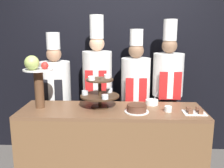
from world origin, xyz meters
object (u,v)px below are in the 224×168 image
(tiered_stand, at_px, (100,92))
(cup_white, at_px, (168,109))
(serving_bowl_far, at_px, (152,102))
(chef_center_left, at_px, (97,86))
(chef_right, at_px, (167,88))
(fruit_pedestal, at_px, (37,75))
(chef_left, at_px, (56,93))
(cake_round, at_px, (137,108))
(cake_square_tray, at_px, (194,111))
(chef_center_right, at_px, (135,92))

(tiered_stand, relative_size, cup_white, 5.59)
(serving_bowl_far, xyz_separation_m, chef_center_left, (-0.65, 0.43, 0.09))
(tiered_stand, distance_m, chef_right, 0.99)
(fruit_pedestal, bearing_deg, chef_left, 87.85)
(cake_round, height_order, cake_square_tray, cake_round)
(chef_center_right, bearing_deg, cake_round, -91.64)
(fruit_pedestal, relative_size, chef_left, 0.33)
(fruit_pedestal, height_order, cup_white, fruit_pedestal)
(fruit_pedestal, height_order, serving_bowl_far, fruit_pedestal)
(cake_square_tray, height_order, chef_center_left, chef_center_left)
(cup_white, xyz_separation_m, chef_center_right, (-0.30, 0.67, 0.01))
(chef_right, bearing_deg, cup_white, -99.01)
(cake_round, bearing_deg, tiered_stand, 160.54)
(chef_center_right, bearing_deg, fruit_pedestal, -150.25)
(chef_left, height_order, chef_center_left, chef_center_left)
(serving_bowl_far, height_order, chef_center_left, chef_center_left)
(cake_round, bearing_deg, chef_right, 58.30)
(fruit_pedestal, bearing_deg, cup_white, -2.62)
(chef_right, bearing_deg, serving_bowl_far, -119.56)
(cup_white, xyz_separation_m, chef_center_left, (-0.79, 0.67, 0.09))
(serving_bowl_far, bearing_deg, cake_square_tray, -34.51)
(fruit_pedestal, height_order, chef_center_left, chef_center_left)
(tiered_stand, xyz_separation_m, serving_bowl_far, (0.57, 0.12, -0.15))
(tiered_stand, bearing_deg, chef_left, 138.72)
(cup_white, xyz_separation_m, chef_left, (-1.34, 0.67, -0.02))
(chef_center_left, bearing_deg, tiered_stand, -81.61)
(tiered_stand, bearing_deg, serving_bowl_far, 12.29)
(chef_center_left, bearing_deg, chef_left, -180.00)
(chef_center_right, bearing_deg, cake_square_tray, -51.45)
(cake_round, bearing_deg, chef_center_right, 88.36)
(cake_square_tray, height_order, chef_center_right, chef_center_right)
(cake_round, relative_size, serving_bowl_far, 1.58)
(fruit_pedestal, xyz_separation_m, cake_square_tray, (1.62, -0.09, -0.34))
(serving_bowl_far, bearing_deg, chef_center_left, 146.71)
(chef_left, xyz_separation_m, chef_center_left, (0.55, 0.00, 0.11))
(tiered_stand, xyz_separation_m, fruit_pedestal, (-0.65, -0.05, 0.18))
(cake_square_tray, distance_m, chef_center_right, 0.90)
(fruit_pedestal, xyz_separation_m, chef_left, (0.02, 0.61, -0.35))
(cake_square_tray, distance_m, serving_bowl_far, 0.48)
(chef_center_left, height_order, chef_center_right, chef_center_left)
(tiered_stand, xyz_separation_m, cake_square_tray, (0.97, -0.15, -0.16))
(tiered_stand, bearing_deg, chef_right, 34.18)
(cake_square_tray, distance_m, chef_left, 1.75)
(tiered_stand, bearing_deg, chef_center_right, 53.59)
(chef_left, height_order, chef_right, chef_right)
(chef_center_right, height_order, chef_right, chef_right)
(chef_center_left, height_order, chef_right, chef_center_left)
(cake_round, distance_m, chef_center_right, 0.69)
(serving_bowl_far, height_order, chef_right, chef_right)
(chef_center_right, distance_m, chef_right, 0.41)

